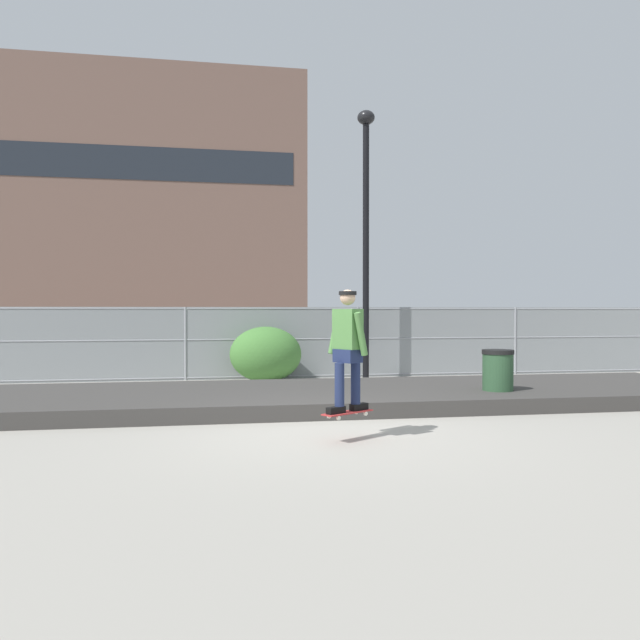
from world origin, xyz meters
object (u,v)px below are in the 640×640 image
object	(u,v)px
parked_car_mid	(267,340)
parked_car_far	(478,339)
parked_car_near	(77,342)
skater	(348,343)
shrub_left	(266,354)
trash_bin	(498,377)
skateboard	(348,413)
street_lamp	(366,213)

from	to	relation	value
parked_car_mid	parked_car_far	world-z (taller)	same
parked_car_near	skater	bearing A→B (deg)	-63.39
skater	shrub_left	distance (m)	7.36
parked_car_mid	parked_car_far	distance (m)	6.85
parked_car_far	trash_bin	world-z (taller)	parked_car_far
parked_car_near	parked_car_far	size ratio (longest dim) A/B	0.99
parked_car_mid	trash_bin	bearing A→B (deg)	-68.68
shrub_left	skater	bearing A→B (deg)	-86.67
skateboard	parked_car_mid	bearing A→B (deg)	89.93
street_lamp	parked_car_far	bearing A→B (deg)	38.98
skateboard	parked_car_mid	size ratio (longest dim) A/B	0.18
shrub_left	parked_car_near	bearing A→B (deg)	143.46
skater	shrub_left	bearing A→B (deg)	93.33
skateboard	trash_bin	world-z (taller)	trash_bin
skater	parked_car_mid	distance (m)	11.55
parked_car_near	skateboard	bearing A→B (deg)	-63.39
parked_car_near	shrub_left	world-z (taller)	parked_car_near
skater	trash_bin	world-z (taller)	skater
skateboard	parked_car_mid	distance (m)	11.55
parked_car_near	parked_car_far	distance (m)	12.44
skater	trash_bin	bearing A→B (deg)	37.88
parked_car_far	shrub_left	size ratio (longest dim) A/B	2.52
skater	trash_bin	distance (m)	4.46
street_lamp	trash_bin	world-z (taller)	street_lamp
skateboard	street_lamp	distance (m)	8.54
skater	parked_car_near	distance (m)	12.47
street_lamp	shrub_left	world-z (taller)	street_lamp
parked_car_mid	parked_car_far	bearing A→B (deg)	-3.16
parked_car_far	shrub_left	world-z (taller)	parked_car_far
street_lamp	parked_car_mid	bearing A→B (deg)	116.50
parked_car_near	shrub_left	size ratio (longest dim) A/B	2.50
skateboard	parked_car_far	xyz separation A→B (m)	(6.86, 11.16, 0.46)
parked_car_far	trash_bin	xyz separation A→B (m)	(-3.39, -8.46, -0.32)
trash_bin	skateboard	bearing A→B (deg)	-142.12
skater	street_lamp	world-z (taller)	street_lamp
skater	street_lamp	xyz separation A→B (m)	(2.12, 7.32, 2.92)
parked_car_far	trash_bin	bearing A→B (deg)	-111.83
trash_bin	parked_car_mid	bearing A→B (deg)	111.32
street_lamp	shrub_left	distance (m)	4.37
parked_car_far	trash_bin	size ratio (longest dim) A/B	4.33
parked_car_mid	skateboard	bearing A→B (deg)	-90.07
parked_car_mid	parked_car_far	xyz separation A→B (m)	(6.84, -0.38, 0.00)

